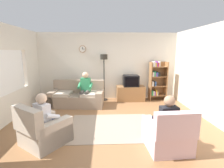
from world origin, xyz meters
TOP-DOWN VIEW (x-y plane):
  - ground_plane at (0.00, 0.00)m, footprint 12.00×12.00m
  - back_wall_assembly at (-0.00, 2.66)m, footprint 6.20×0.17m
  - right_wall at (2.86, 0.00)m, footprint 0.12×5.80m
  - couch at (-1.15, 1.70)m, footprint 1.97×1.05m
  - tv_stand at (0.90, 2.25)m, footprint 1.10×0.56m
  - tv at (0.90, 2.23)m, footprint 0.60×0.49m
  - bookshelf at (1.97, 2.32)m, footprint 0.68×0.36m
  - floor_lamp at (-0.17, 2.35)m, footprint 0.28×0.28m
  - armchair_near_window at (-1.44, -0.91)m, footprint 1.17×1.18m
  - armchair_near_bookshelf at (1.11, -1.20)m, footprint 0.85×0.93m
  - area_rug at (0.01, -0.16)m, footprint 2.20×1.70m
  - person_on_couch at (-0.84, 1.59)m, footprint 0.54×0.56m
  - person_in_left_armchair at (-1.39, -0.83)m, footprint 0.62×0.64m
  - person_in_right_armchair at (1.11, -1.11)m, footprint 0.53×0.55m

SIDE VIEW (x-z plane):
  - ground_plane at x=0.00m, z-range 0.00..0.00m
  - area_rug at x=0.01m, z-range 0.00..0.01m
  - armchair_near_window at x=-1.44m, z-range -0.16..0.74m
  - armchair_near_bookshelf at x=1.11m, z-range -0.16..0.74m
  - tv_stand at x=0.90m, z-range 0.00..0.59m
  - couch at x=-1.15m, z-range -0.14..0.76m
  - person_in_left_armchair at x=-1.39m, z-range 0.04..1.16m
  - person_in_right_armchair at x=1.11m, z-range 0.04..1.16m
  - person_on_couch at x=-0.84m, z-range 0.08..1.32m
  - tv at x=0.90m, z-range 0.59..1.03m
  - bookshelf at x=1.97m, z-range 0.04..1.62m
  - right_wall at x=2.86m, z-range 0.00..2.70m
  - back_wall_assembly at x=0.00m, z-range 0.00..2.70m
  - floor_lamp at x=-0.17m, z-range 0.53..2.38m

